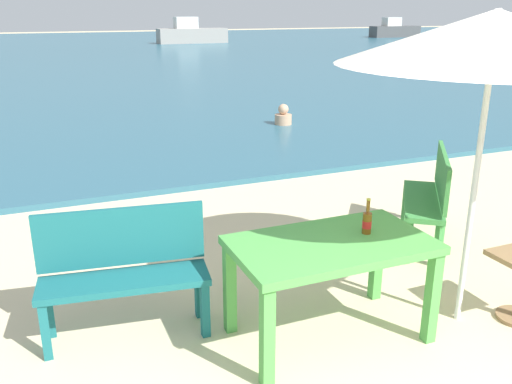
# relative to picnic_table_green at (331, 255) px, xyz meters

# --- Properties ---
(sea_water) EXTENTS (120.00, 50.00, 0.08)m
(sea_water) POSITION_rel_picnic_table_green_xyz_m (0.21, 28.63, -0.61)
(sea_water) COLOR #2D6075
(sea_water) RESTS_ON ground_plane
(picnic_table_green) EXTENTS (1.40, 0.80, 0.76)m
(picnic_table_green) POSITION_rel_picnic_table_green_xyz_m (0.00, 0.00, 0.00)
(picnic_table_green) COLOR #4C9E47
(picnic_table_green) RESTS_ON ground_plane
(beer_bottle_amber) EXTENTS (0.07, 0.07, 0.26)m
(beer_bottle_amber) POSITION_rel_picnic_table_green_xyz_m (0.30, 0.02, 0.20)
(beer_bottle_amber) COLOR brown
(beer_bottle_amber) RESTS_ON picnic_table_green
(patio_umbrella) EXTENTS (2.10, 2.10, 2.30)m
(patio_umbrella) POSITION_rel_picnic_table_green_xyz_m (1.05, -0.19, 1.47)
(patio_umbrella) COLOR silver
(patio_umbrella) RESTS_ON ground_plane
(bench_teal_center) EXTENTS (1.24, 0.52, 0.95)m
(bench_teal_center) POSITION_rel_picnic_table_green_xyz_m (-1.35, 0.63, -0.11)
(bench_teal_center) COLOR #196066
(bench_teal_center) RESTS_ON ground_plane
(bench_green_right) EXTENTS (1.01, 1.18, 0.95)m
(bench_green_right) POSITION_rel_picnic_table_green_xyz_m (1.79, 1.09, -0.11)
(bench_green_right) COLOR #3D8C42
(bench_green_right) RESTS_ON ground_plane
(swimmer_person) EXTENTS (0.34, 0.34, 0.41)m
(swimmer_person) POSITION_rel_picnic_table_green_xyz_m (2.85, 6.77, -0.41)
(swimmer_person) COLOR tan
(swimmer_person) RESTS_ON sea_water
(boat_sailboat) EXTENTS (4.19, 1.14, 1.52)m
(boat_sailboat) POSITION_rel_picnic_table_green_xyz_m (26.02, 34.81, -0.02)
(boat_sailboat) COLOR #4C4C4C
(boat_sailboat) RESTS_ON sea_water
(boat_fishing_trawler) EXTENTS (4.61, 1.26, 1.68)m
(boat_fishing_trawler) POSITION_rel_picnic_table_green_xyz_m (8.74, 33.48, 0.03)
(boat_fishing_trawler) COLOR gray
(boat_fishing_trawler) RESTS_ON sea_water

